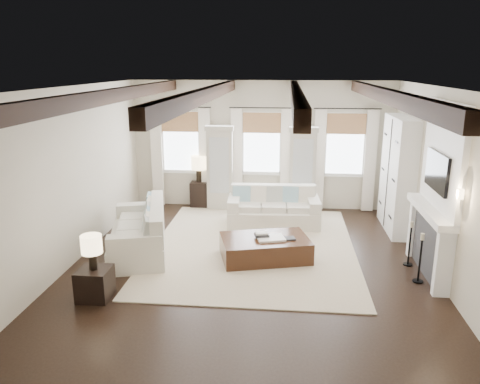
# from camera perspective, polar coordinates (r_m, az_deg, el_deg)

# --- Properties ---
(ground) EXTENTS (7.50, 7.50, 0.00)m
(ground) POSITION_cam_1_polar(r_m,az_deg,el_deg) (8.66, 1.16, -9.02)
(ground) COLOR black
(ground) RESTS_ON ground
(room_shell) EXTENTS (6.54, 7.54, 3.22)m
(room_shell) POSITION_cam_1_polar(r_m,az_deg,el_deg) (8.93, 6.49, 4.36)
(room_shell) COLOR beige
(room_shell) RESTS_ON ground
(area_rug) EXTENTS (4.02, 4.99, 0.02)m
(area_rug) POSITION_cam_1_polar(r_m,az_deg,el_deg) (9.52, 1.60, -6.65)
(area_rug) COLOR beige
(area_rug) RESTS_ON ground
(sofa_back) EXTENTS (2.10, 1.04, 0.88)m
(sofa_back) POSITION_cam_1_polar(r_m,az_deg,el_deg) (10.73, 4.10, -2.16)
(sofa_back) COLOR silver
(sofa_back) RESTS_ON ground
(sofa_left) EXTENTS (1.55, 2.41, 0.96)m
(sofa_left) POSITION_cam_1_polar(r_m,az_deg,el_deg) (9.36, -11.89, -4.88)
(sofa_left) COLOR silver
(sofa_left) RESTS_ON ground
(ottoman) EXTENTS (1.82, 1.39, 0.42)m
(ottoman) POSITION_cam_1_polar(r_m,az_deg,el_deg) (8.90, 3.06, -6.89)
(ottoman) COLOR black
(ottoman) RESTS_ON ground
(tray) EXTENTS (0.58, 0.50, 0.04)m
(tray) POSITION_cam_1_polar(r_m,az_deg,el_deg) (8.76, 3.77, -5.63)
(tray) COLOR white
(tray) RESTS_ON ottoman
(book_lower) EXTENTS (0.30, 0.26, 0.04)m
(book_lower) POSITION_cam_1_polar(r_m,az_deg,el_deg) (8.79, 2.66, -5.27)
(book_lower) COLOR #262628
(book_lower) RESTS_ON tray
(book_upper) EXTENTS (0.26, 0.22, 0.03)m
(book_upper) POSITION_cam_1_polar(r_m,az_deg,el_deg) (8.79, 2.63, -5.02)
(book_upper) COLOR beige
(book_upper) RESTS_ON book_lower
(book_loose) EXTENTS (0.28, 0.24, 0.03)m
(book_loose) POSITION_cam_1_polar(r_m,az_deg,el_deg) (8.78, 5.93, -5.67)
(book_loose) COLOR #262628
(book_loose) RESTS_ON ottoman
(side_table_front) EXTENTS (0.49, 0.49, 0.49)m
(side_table_front) POSITION_cam_1_polar(r_m,az_deg,el_deg) (7.81, -17.27, -10.62)
(side_table_front) COLOR black
(side_table_front) RESTS_ON ground
(lamp_front) EXTENTS (0.32, 0.32, 0.56)m
(lamp_front) POSITION_cam_1_polar(r_m,az_deg,el_deg) (7.56, -17.65, -6.33)
(lamp_front) COLOR black
(lamp_front) RESTS_ON side_table_front
(side_table_back) EXTENTS (0.44, 0.44, 0.66)m
(side_table_back) POSITION_cam_1_polar(r_m,az_deg,el_deg) (12.14, -4.93, -0.24)
(side_table_back) COLOR black
(side_table_back) RESTS_ON ground
(lamp_back) EXTENTS (0.39, 0.39, 0.68)m
(lamp_back) POSITION_cam_1_polar(r_m,az_deg,el_deg) (11.95, -5.02, 3.40)
(lamp_back) COLOR black
(lamp_back) RESTS_ON side_table_back
(candlestick_near) EXTENTS (0.18, 0.18, 0.87)m
(candlestick_near) POSITION_cam_1_polar(r_m,az_deg,el_deg) (8.49, 21.07, -7.97)
(candlestick_near) COLOR black
(candlestick_near) RESTS_ON ground
(candlestick_far) EXTENTS (0.17, 0.17, 0.84)m
(candlestick_far) POSITION_cam_1_polar(r_m,az_deg,el_deg) (9.12, 19.96, -6.34)
(candlestick_far) COLOR black
(candlestick_far) RESTS_ON ground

